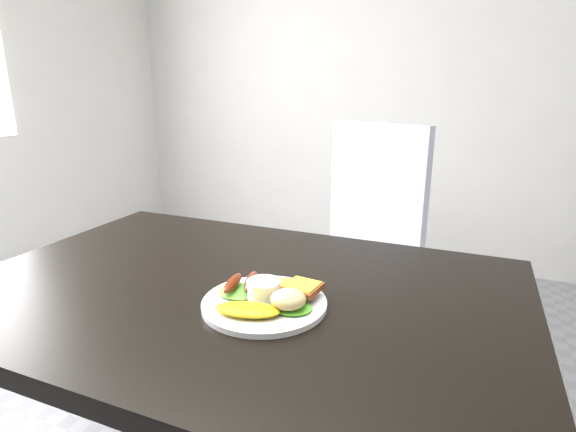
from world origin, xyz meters
TOP-DOWN VIEW (x-y plane):
  - room_back_panel at (0.00, 2.25)m, footprint 4.00×0.04m
  - dining_table at (0.00, 0.00)m, footprint 1.20×0.80m
  - dining_chair at (0.07, 0.91)m, footprint 0.62×0.62m
  - person at (0.17, 0.50)m, footprint 0.61×0.48m
  - plate at (0.10, -0.06)m, footprint 0.24×0.24m
  - lettuce_left at (0.04, -0.05)m, footprint 0.11×0.11m
  - lettuce_right at (0.16, -0.08)m, footprint 0.08×0.07m
  - omelette at (0.09, -0.13)m, footprint 0.13×0.08m
  - sausage_a at (0.02, -0.06)m, footprint 0.04×0.09m
  - sausage_b at (0.05, -0.03)m, footprint 0.05×0.10m
  - ramekin at (0.09, -0.06)m, footprint 0.07×0.07m
  - toast_a at (0.13, -0.00)m, footprint 0.08×0.08m
  - toast_b at (0.16, -0.02)m, footprint 0.08×0.08m
  - potato_salad at (0.15, -0.08)m, footprint 0.08×0.08m
  - fork at (0.06, -0.08)m, footprint 0.14×0.06m

SIDE VIEW (x-z plane):
  - dining_chair at x=0.07m, z-range 0.42..0.48m
  - dining_table at x=0.00m, z-range 0.71..0.75m
  - person at x=0.17m, z-range 0.00..1.51m
  - plate at x=0.10m, z-range 0.75..0.76m
  - fork at x=0.06m, z-range 0.76..0.77m
  - lettuce_right at x=0.16m, z-range 0.76..0.77m
  - lettuce_left at x=0.04m, z-range 0.76..0.77m
  - toast_a at x=0.13m, z-range 0.76..0.77m
  - omelette at x=0.09m, z-range 0.76..0.78m
  - ramekin at x=0.09m, z-range 0.76..0.80m
  - toast_b at x=0.16m, z-range 0.78..0.79m
  - sausage_a at x=0.02m, z-range 0.77..0.79m
  - sausage_b at x=0.05m, z-range 0.77..0.79m
  - potato_salad at x=0.15m, z-range 0.77..0.80m
  - room_back_panel at x=0.00m, z-range 0.00..2.70m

